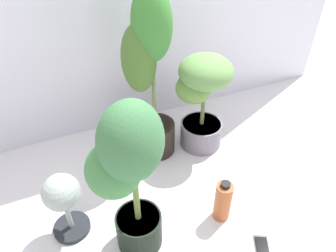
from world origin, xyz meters
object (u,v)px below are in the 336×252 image
Objects in this scene: potted_plant_back_right at (202,96)px; cell_phone at (262,248)px; potted_plant_back_center at (149,72)px; nutrient_bottle at (223,201)px; potted_plant_front_left at (128,171)px; floor_fan at (63,198)px.

potted_plant_back_right reaches higher than cell_phone.
potted_plant_back_center is 0.78m from nutrient_bottle.
potted_plant_back_center is at bearing 101.92° from nutrient_bottle.
nutrient_bottle is at bearing -5.24° from potted_plant_front_left.
potted_plant_front_left is 0.67m from potted_plant_back_center.
nutrient_bottle is at bearing -78.08° from potted_plant_back_center.
floor_fan is 0.77m from nutrient_bottle.
potted_plant_back_center reaches higher than potted_plant_back_right.
potted_plant_front_left is 0.41m from floor_fan.
cell_phone is 0.96m from floor_fan.
cell_phone is 0.28m from nutrient_bottle.
potted_plant_front_left is at bearing -140.33° from potted_plant_back_right.
potted_plant_back_center is 6.42× the size of cell_phone.
potted_plant_front_left is 0.58m from nutrient_bottle.
potted_plant_back_center is 4.17× the size of nutrient_bottle.
potted_plant_back_center reaches higher than cell_phone.
cell_phone is at bearing -96.61° from potted_plant_back_right.
potted_plant_front_left is 0.82m from potted_plant_back_right.
potted_plant_back_right is 2.56× the size of nutrient_bottle.
nutrient_bottle is (0.72, -0.24, -0.12)m from floor_fan.
potted_plant_back_right is at bearing -68.07° from cell_phone.
nutrient_bottle is at bearing -165.16° from floor_fan.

